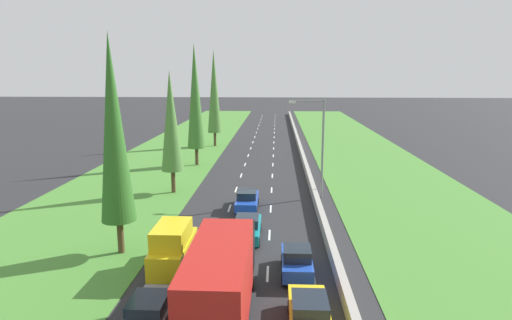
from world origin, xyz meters
The scene contains 17 objects.
ground_plane centered at (0.00, 60.00, 0.00)m, with size 300.00×300.00×0.00m, color #28282B.
grass_verge_left centered at (-12.65, 60.00, 0.02)m, with size 14.00×140.00×0.04m, color #478433.
grass_verge_right centered at (14.35, 60.00, 0.02)m, with size 14.00×140.00×0.04m, color #478433.
median_barrier centered at (5.70, 60.00, 0.42)m, with size 0.44×120.00×0.85m, color #9E9B93.
lane_markings centered at (0.00, 60.00, 0.01)m, with size 3.64×116.00×0.01m.
yellow_sedan_right_lane centered at (3.70, 15.52, 0.81)m, with size 1.82×4.50×1.64m.
grey_sedan_left_lane centered at (-3.32, 15.19, 0.81)m, with size 1.82×4.50×1.64m.
yellow_van_left_lane centered at (-3.71, 21.22, 1.40)m, with size 1.96×4.90×2.82m.
red_box_truck_centre_lane centered at (-0.16, 15.66, 2.18)m, with size 2.46×9.40×4.18m.
teal_sedan_centre_lane centered at (0.23, 26.23, 0.81)m, with size 1.82×4.50×1.64m.
blue_sedan_centre_lane centered at (-0.23, 32.83, 0.81)m, with size 1.82×4.50×1.64m.
blue_hatchback_right_lane centered at (3.39, 20.96, 0.84)m, with size 1.74×3.90×1.72m.
poplar_tree_second centered at (-7.61, 23.47, 7.88)m, with size 2.14×2.14×13.66m.
poplar_tree_third centered at (-7.64, 37.65, 6.82)m, with size 2.09×2.09×11.54m.
poplar_tree_fourth centered at (-7.73, 50.34, 8.48)m, with size 2.17×2.17×14.85m.
poplar_tree_fifth centered at (-7.52, 64.88, 8.49)m, with size 2.17×2.17×14.88m.
street_light_mast centered at (6.01, 36.71, 5.23)m, with size 3.20×0.28×9.00m.
Camera 1 is at (2.19, -1.73, 11.18)m, focal length 30.13 mm.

